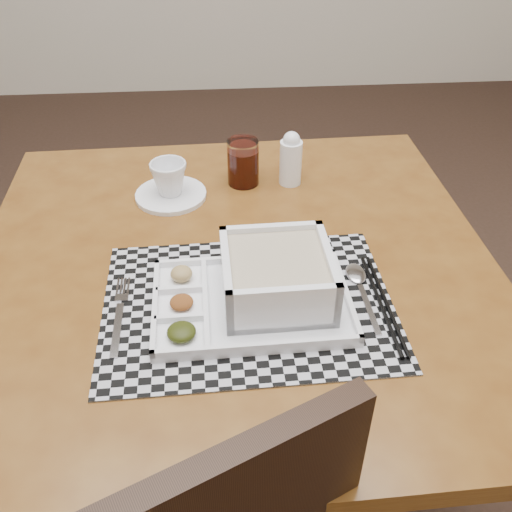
# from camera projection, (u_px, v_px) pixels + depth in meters

# --- Properties ---
(floor) EXTENTS (5.00, 5.00, 0.00)m
(floor) POSITION_uv_depth(u_px,v_px,m) (102.00, 445.00, 1.54)
(floor) COLOR #2E2017
(floor) RESTS_ON ground
(dining_table) EXTENTS (0.97, 0.97, 0.71)m
(dining_table) POSITION_uv_depth(u_px,v_px,m) (236.00, 291.00, 1.08)
(dining_table) COLOR #572F0F
(dining_table) RESTS_ON ground
(placemat) EXTENTS (0.49, 0.36, 0.00)m
(placemat) POSITION_uv_depth(u_px,v_px,m) (248.00, 304.00, 0.94)
(placemat) COLOR #B2B1BA
(placemat) RESTS_ON dining_table
(serving_tray) EXTENTS (0.33, 0.23, 0.09)m
(serving_tray) POSITION_uv_depth(u_px,v_px,m) (268.00, 285.00, 0.93)
(serving_tray) COLOR white
(serving_tray) RESTS_ON placemat
(fork) EXTENTS (0.02, 0.19, 0.00)m
(fork) POSITION_uv_depth(u_px,v_px,m) (120.00, 313.00, 0.92)
(fork) COLOR #B9B9C0
(fork) RESTS_ON placemat
(spoon) EXTENTS (0.04, 0.18, 0.01)m
(spoon) POSITION_uv_depth(u_px,v_px,m) (358.00, 278.00, 0.99)
(spoon) COLOR #B9B9C0
(spoon) RESTS_ON placemat
(chopsticks) EXTENTS (0.02, 0.24, 0.01)m
(chopsticks) POSITION_uv_depth(u_px,v_px,m) (383.00, 303.00, 0.94)
(chopsticks) COLOR black
(chopsticks) RESTS_ON placemat
(saucer) EXTENTS (0.15, 0.15, 0.01)m
(saucer) POSITION_uv_depth(u_px,v_px,m) (171.00, 195.00, 1.21)
(saucer) COLOR white
(saucer) RESTS_ON dining_table
(cup) EXTENTS (0.10, 0.10, 0.07)m
(cup) POSITION_uv_depth(u_px,v_px,m) (169.00, 178.00, 1.18)
(cup) COLOR white
(cup) RESTS_ON saucer
(juice_glass) EXTENTS (0.07, 0.07, 0.10)m
(juice_glass) POSITION_uv_depth(u_px,v_px,m) (243.00, 164.00, 1.23)
(juice_glass) COLOR white
(juice_glass) RESTS_ON dining_table
(creamer_bottle) EXTENTS (0.05, 0.05, 0.12)m
(creamer_bottle) POSITION_uv_depth(u_px,v_px,m) (291.00, 159.00, 1.22)
(creamer_bottle) COLOR white
(creamer_bottle) RESTS_ON dining_table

